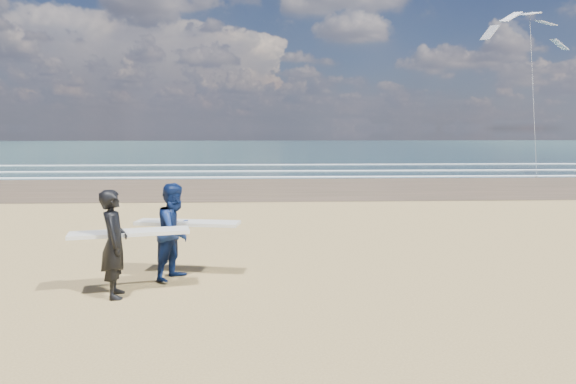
{
  "coord_description": "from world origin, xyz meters",
  "views": [
    {
      "loc": [
        1.93,
        -9.43,
        3.09
      ],
      "look_at": [
        2.64,
        6.0,
        1.18
      ],
      "focal_mm": 32.0,
      "sensor_mm": 36.0,
      "label": 1
    }
  ],
  "objects": [
    {
      "name": "surfer_far",
      "position": [
        0.11,
        1.03,
        1.0
      ],
      "size": [
        2.26,
        1.4,
        1.99
      ],
      "color": "#0D1E4B",
      "rests_on": "ground"
    },
    {
      "name": "kite_1",
      "position": [
        19.76,
        24.54,
        6.71
      ],
      "size": [
        5.96,
        4.76,
        12.07
      ],
      "color": "slate",
      "rests_on": "ground"
    },
    {
      "name": "surfer_near",
      "position": [
        -0.8,
        -0.08,
        1.01
      ],
      "size": [
        2.26,
        1.26,
        2.0
      ],
      "color": "black",
      "rests_on": "ground"
    },
    {
      "name": "ocean",
      "position": [
        20.0,
        72.0,
        0.01
      ],
      "size": [
        220.0,
        100.0,
        0.02
      ],
      "primitive_type": "cube",
      "color": "#1B333C",
      "rests_on": "ground"
    },
    {
      "name": "foam_breakers",
      "position": [
        20.0,
        28.1,
        0.05
      ],
      "size": [
        220.0,
        11.7,
        0.05
      ],
      "color": "white",
      "rests_on": "ground"
    }
  ]
}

